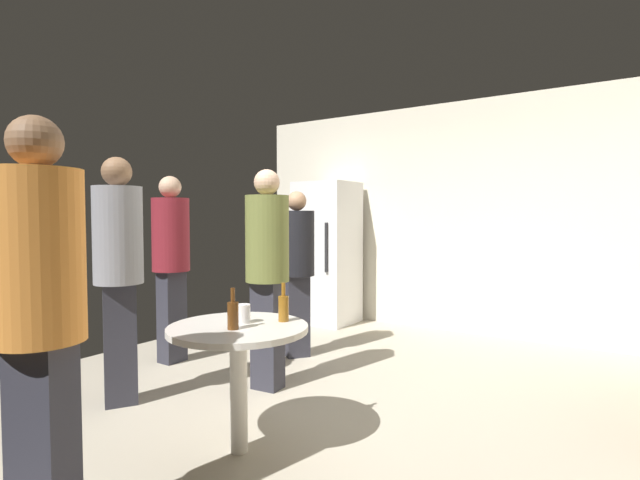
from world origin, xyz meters
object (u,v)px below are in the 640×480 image
object	(u,v)px
refrigerator	(327,252)
person_in_olive_shirt	(267,261)
foreground_table	(238,344)
plastic_cup_white	(243,314)
person_in_gray_shirt	(119,260)
beer_bottle_brown	(233,314)
person_in_orange_shirt	(40,300)
person_in_black_shirt	(297,261)
beer_bottle_amber	(284,307)
person_in_maroon_shirt	(171,253)

from	to	relation	value
refrigerator	person_in_olive_shirt	size ratio (longest dim) A/B	1.04
refrigerator	foreground_table	world-z (taller)	refrigerator
plastic_cup_white	person_in_gray_shirt	xyz separation A→B (m)	(-1.19, -0.01, 0.26)
beer_bottle_brown	person_in_orange_shirt	bearing A→B (deg)	-96.43
person_in_orange_shirt	person_in_black_shirt	bearing A→B (deg)	-5.36
foreground_table	beer_bottle_brown	bearing A→B (deg)	-64.01
beer_bottle_brown	person_in_gray_shirt	size ratio (longest dim) A/B	0.13
refrigerator	beer_bottle_amber	xyz separation A→B (m)	(1.59, -2.94, -0.08)
person_in_black_shirt	person_in_orange_shirt	bearing A→B (deg)	-38.12
plastic_cup_white	person_in_orange_shirt	size ratio (longest dim) A/B	0.06
refrigerator	person_in_olive_shirt	world-z (taller)	refrigerator
beer_bottle_brown	person_in_gray_shirt	bearing A→B (deg)	173.86
foreground_table	person_in_maroon_shirt	size ratio (longest dim) A/B	0.46
beer_bottle_amber	person_in_olive_shirt	xyz separation A→B (m)	(-0.67, 0.65, 0.19)
person_in_maroon_shirt	person_in_gray_shirt	world-z (taller)	person_in_gray_shirt
person_in_orange_shirt	beer_bottle_brown	bearing A→B (deg)	-27.60
person_in_olive_shirt	person_in_gray_shirt	bearing A→B (deg)	-45.20
person_in_olive_shirt	person_in_orange_shirt	bearing A→B (deg)	7.34
plastic_cup_white	person_in_gray_shirt	distance (m)	1.21
foreground_table	plastic_cup_white	xyz separation A→B (m)	(-0.02, 0.07, 0.16)
refrigerator	foreground_table	bearing A→B (deg)	-65.61
beer_bottle_brown	person_in_maroon_shirt	bearing A→B (deg)	150.06
person_in_black_shirt	person_in_orange_shirt	xyz separation A→B (m)	(0.78, -2.77, 0.09)
person_in_maroon_shirt	person_in_gray_shirt	size ratio (longest dim) A/B	0.97
person_in_gray_shirt	beer_bottle_amber	bearing A→B (deg)	38.72
beer_bottle_brown	person_in_black_shirt	size ratio (longest dim) A/B	0.14
beer_bottle_brown	person_in_gray_shirt	world-z (taller)	person_in_gray_shirt
beer_bottle_amber	person_in_black_shirt	bearing A→B (deg)	123.83
beer_bottle_amber	person_in_orange_shirt	distance (m)	1.31
person_in_maroon_shirt	person_in_orange_shirt	bearing A→B (deg)	-49.54
beer_bottle_brown	person_in_maroon_shirt	size ratio (longest dim) A/B	0.13
person_in_maroon_shirt	beer_bottle_amber	bearing A→B (deg)	-19.92
foreground_table	person_in_maroon_shirt	xyz separation A→B (m)	(-1.72, 0.93, 0.39)
refrigerator	person_in_gray_shirt	xyz separation A→B (m)	(0.23, -3.12, 0.15)
beer_bottle_brown	plastic_cup_white	distance (m)	0.16
plastic_cup_white	person_in_maroon_shirt	distance (m)	1.92
person_in_olive_shirt	person_in_maroon_shirt	world-z (taller)	person_in_maroon_shirt
foreground_table	person_in_black_shirt	xyz separation A→B (m)	(-0.85, 1.72, 0.30)
beer_bottle_brown	refrigerator	bearing A→B (deg)	114.43
beer_bottle_amber	beer_bottle_brown	bearing A→B (deg)	-108.58
foreground_table	refrigerator	bearing A→B (deg)	114.39
refrigerator	plastic_cup_white	world-z (taller)	refrigerator
beer_bottle_amber	person_in_orange_shirt	xyz separation A→B (m)	(-0.21, -1.28, 0.21)
beer_bottle_amber	person_in_gray_shirt	world-z (taller)	person_in_gray_shirt
refrigerator	person_in_black_shirt	distance (m)	1.57
person_in_orange_shirt	beer_bottle_amber	bearing A→B (deg)	-30.70
person_in_black_shirt	person_in_gray_shirt	bearing A→B (deg)	-65.85
foreground_table	plastic_cup_white	size ratio (longest dim) A/B	7.27
beer_bottle_amber	person_in_black_shirt	xyz separation A→B (m)	(-1.00, 1.49, 0.12)
person_in_maroon_shirt	person_in_gray_shirt	bearing A→B (deg)	-59.09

